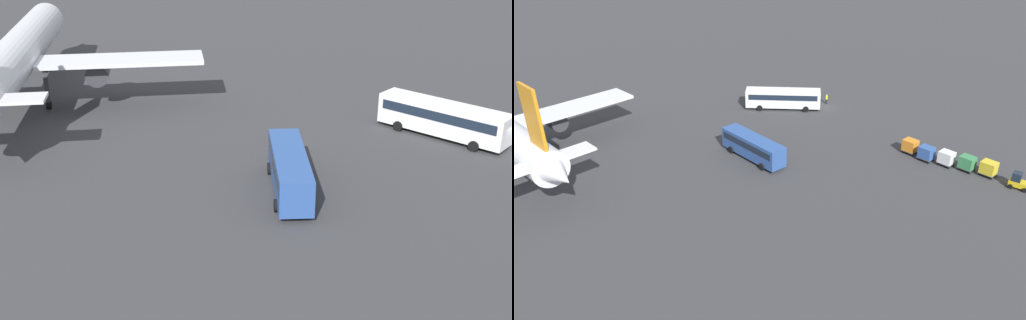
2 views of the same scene
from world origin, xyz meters
TOP-DOWN VIEW (x-y plane):
  - ground_plane at (0.00, 0.00)m, footprint 600.00×600.00m
  - airplane at (24.53, 44.69)m, footprint 46.25×39.99m
  - shuttle_bus_near at (4.83, 4.54)m, footprint 12.26×9.46m
  - shuttle_bus_far at (-3.02, 22.48)m, footprint 11.25×4.67m

SIDE VIEW (x-z plane):
  - ground_plane at x=0.00m, z-range 0.00..0.00m
  - shuttle_bus_far at x=-3.02m, z-range 0.32..3.63m
  - shuttle_bus_near at x=4.83m, z-range 0.33..3.71m
  - airplane at x=24.53m, z-range -1.88..13.24m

